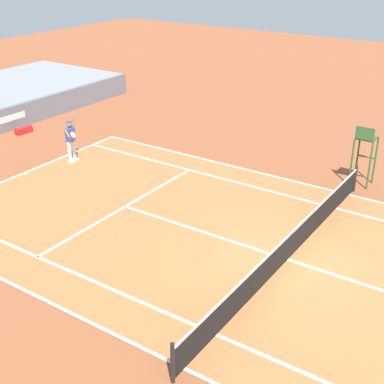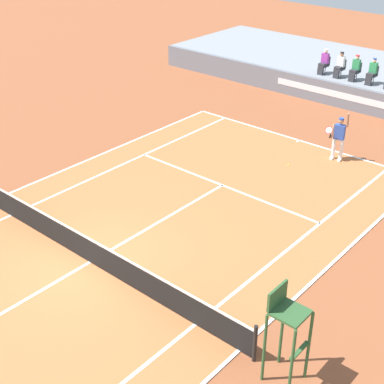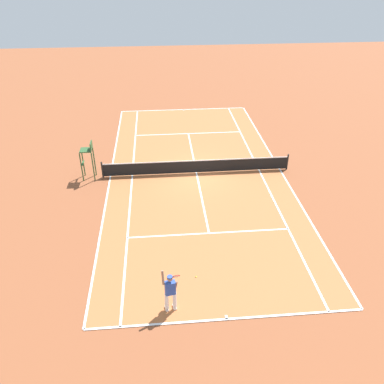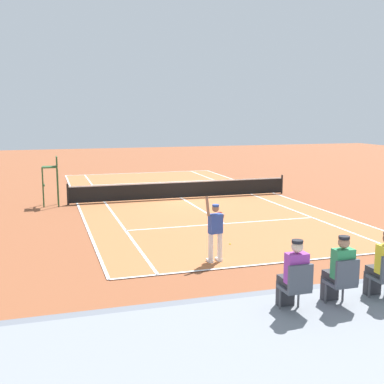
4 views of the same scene
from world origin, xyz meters
TOP-DOWN VIEW (x-y plane):
  - ground_plane at (0.00, 0.00)m, footprint 80.00×80.00m
  - court at (0.00, 0.00)m, footprint 11.08×23.88m
  - net at (0.00, 0.00)m, footprint 11.98×0.10m
  - tennis_player at (2.14, 11.19)m, footprint 0.75×0.72m
  - tennis_ball at (0.97, 9.47)m, footprint 0.07×0.07m
  - umpire_chair at (6.69, 0.00)m, footprint 0.77×0.77m

SIDE VIEW (x-z plane):
  - ground_plane at x=0.00m, z-range 0.00..0.00m
  - court at x=0.00m, z-range 0.00..0.02m
  - tennis_ball at x=0.97m, z-range 0.00..0.07m
  - net at x=0.00m, z-range -0.01..1.06m
  - tennis_player at x=2.14m, z-range -0.05..2.04m
  - umpire_chair at x=6.69m, z-range 0.34..2.78m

